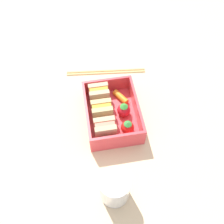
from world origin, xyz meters
The scene contains 11 objects.
ground_plane centered at (0.00, 0.00, -1.00)cm, with size 120.00×120.00×2.00cm, color #D6B68D.
bento_tray centered at (0.00, 0.00, 0.60)cm, with size 16.13×12.18×1.20cm, color #DA3E45.
bento_rim centered at (0.00, 0.00, 3.32)cm, with size 16.13×12.18×4.24cm.
sandwich_left centered at (-4.78, 2.33, 3.64)cm, with size 3.43×4.67×4.89cm.
sandwich_center_left centered at (0.00, 2.33, 3.64)cm, with size 3.43×4.67×4.89cm.
sandwich_center centered at (4.78, 2.33, 3.64)cm, with size 3.43×4.67×4.89cm.
strawberry_left centered at (-4.67, -2.72, 2.82)cm, with size 3.00×3.00×3.60cm.
strawberry_far_left centered at (-0.37, -2.77, 2.86)cm, with size 3.08×3.08×3.68cm.
carrot_stick_far_left centered at (4.53, -2.93, 1.93)cm, with size 1.47×1.47×4.31cm, color orange.
chopstick_pair centered at (15.00, -0.86, 0.35)cm, with size 3.87×21.39×0.70cm.
drinking_glass centered at (-17.89, 2.51, 3.96)cm, with size 5.71×5.71×7.92cm, color white.
Camera 1 is at (-31.49, 5.34, 51.23)cm, focal length 40.00 mm.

